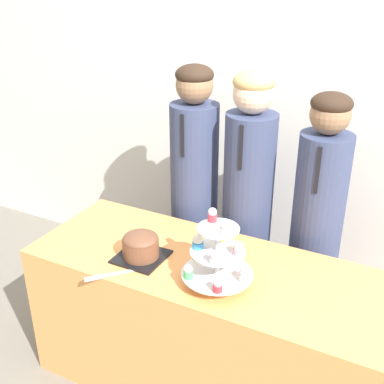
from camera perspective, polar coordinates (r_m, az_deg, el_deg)
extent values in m
cube|color=silver|center=(2.74, 12.26, 13.12)|extent=(9.00, 0.06, 2.70)
cube|color=#EF9951|center=(2.34, 2.97, -16.06)|extent=(1.73, 0.61, 0.71)
cube|color=black|center=(2.19, -6.04, -7.63)|extent=(0.21, 0.21, 0.01)
cylinder|color=brown|center=(2.16, -6.09, -6.58)|extent=(0.16, 0.16, 0.08)
ellipsoid|color=brown|center=(2.14, -6.15, -5.55)|extent=(0.16, 0.16, 0.06)
cube|color=silver|center=(2.11, -7.02, -9.17)|extent=(0.16, 0.18, 0.00)
cube|color=#B2B2B7|center=(2.09, -11.34, -9.92)|extent=(0.08, 0.08, 0.01)
cylinder|color=silver|center=(1.95, 3.04, -7.64)|extent=(0.02, 0.02, 0.26)
cylinder|color=silver|center=(1.99, 2.99, -9.61)|extent=(0.29, 0.29, 0.01)
cylinder|color=silver|center=(1.93, 3.06, -7.06)|extent=(0.22, 0.22, 0.01)
cylinder|color=silver|center=(1.88, 3.13, -4.35)|extent=(0.17, 0.17, 0.01)
cylinder|color=#4CB766|center=(1.95, -0.45, -9.75)|extent=(0.04, 0.04, 0.03)
sphere|color=white|center=(1.93, -0.45, -9.10)|extent=(0.04, 0.04, 0.04)
cylinder|color=#E5333D|center=(1.88, 3.05, -11.32)|extent=(0.04, 0.04, 0.03)
sphere|color=silver|center=(1.87, 3.06, -10.72)|extent=(0.04, 0.04, 0.04)
cylinder|color=white|center=(1.95, 6.22, -10.07)|extent=(0.05, 0.05, 0.02)
sphere|color=silver|center=(1.93, 6.26, -9.45)|extent=(0.04, 0.04, 0.04)
cylinder|color=yellow|center=(2.06, 5.02, -7.73)|extent=(0.05, 0.05, 0.03)
sphere|color=beige|center=(2.04, 5.05, -7.05)|extent=(0.04, 0.04, 0.04)
cylinder|color=yellow|center=(2.06, 0.72, -7.73)|extent=(0.04, 0.04, 0.03)
sphere|color=silver|center=(2.04, 0.72, -7.17)|extent=(0.04, 0.04, 0.04)
cylinder|color=white|center=(1.85, 2.59, -8.07)|extent=(0.04, 0.04, 0.02)
sphere|color=silver|center=(1.84, 2.60, -7.49)|extent=(0.03, 0.03, 0.03)
cylinder|color=pink|center=(1.91, 5.52, -7.05)|extent=(0.04, 0.04, 0.02)
sphere|color=#F4E5C6|center=(1.90, 5.55, -6.42)|extent=(0.04, 0.04, 0.04)
cylinder|color=yellow|center=(2.00, 3.44, -5.30)|extent=(0.04, 0.04, 0.03)
sphere|color=beige|center=(1.98, 3.46, -4.64)|extent=(0.04, 0.04, 0.04)
cylinder|color=#3893DB|center=(1.94, 0.70, -6.29)|extent=(0.05, 0.05, 0.03)
sphere|color=#F4E5C6|center=(1.93, 0.70, -5.60)|extent=(0.04, 0.04, 0.04)
cylinder|color=white|center=(1.83, 3.97, -4.69)|extent=(0.05, 0.05, 0.03)
sphere|color=silver|center=(1.82, 4.00, -3.97)|extent=(0.04, 0.04, 0.04)
cylinder|color=#E5333D|center=(1.92, 2.40, -3.06)|extent=(0.04, 0.04, 0.03)
sphere|color=silver|center=(1.91, 2.42, -2.37)|extent=(0.04, 0.04, 0.04)
cylinder|color=#384266|center=(2.69, 0.26, -2.77)|extent=(0.26, 0.26, 1.27)
sphere|color=#8E6B4C|center=(2.44, 0.30, 12.55)|extent=(0.19, 0.19, 0.19)
ellipsoid|color=#332319|center=(2.43, 0.30, 13.74)|extent=(0.19, 0.19, 0.10)
cube|color=black|center=(2.39, -1.16, 6.66)|extent=(0.02, 0.01, 0.22)
cylinder|color=#384266|center=(2.58, 6.43, -4.34)|extent=(0.26, 0.26, 1.26)
sphere|color=beige|center=(2.32, 7.30, 11.51)|extent=(0.20, 0.20, 0.20)
ellipsoid|color=tan|center=(2.30, 7.38, 12.82)|extent=(0.20, 0.20, 0.11)
cube|color=black|center=(2.26, 5.81, 5.23)|extent=(0.02, 0.01, 0.22)
cylinder|color=#384266|center=(2.51, 14.20, -6.59)|extent=(0.25, 0.25, 1.21)
sphere|color=#8E6B4C|center=(2.24, 16.09, 8.82)|extent=(0.18, 0.18, 0.18)
ellipsoid|color=#332319|center=(2.22, 16.24, 10.06)|extent=(0.19, 0.19, 0.10)
cube|color=black|center=(2.19, 14.68, 2.48)|extent=(0.02, 0.01, 0.22)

